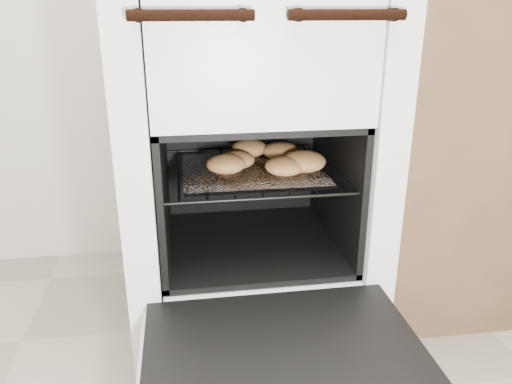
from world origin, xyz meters
TOP-DOWN VIEW (x-y plane):
  - stove at (-0.01, 1.14)m, footprint 0.65×0.73m
  - oven_door at (-0.01, 0.59)m, footprint 0.59×0.46m
  - oven_rack at (-0.01, 1.07)m, footprint 0.47×0.46m
  - foil_sheet at (-0.01, 1.04)m, footprint 0.37×0.33m
  - baked_rolls at (0.03, 1.06)m, footprint 0.35×0.31m
  - counter at (0.80, 1.18)m, footprint 0.92×0.62m

SIDE VIEW (x-z plane):
  - oven_door at x=-0.01m, z-range 0.20..0.24m
  - counter at x=0.80m, z-range 0.00..0.91m
  - oven_rack at x=-0.01m, z-range 0.46..0.47m
  - foil_sheet at x=-0.01m, z-range 0.47..0.48m
  - stove at x=-0.01m, z-range -0.01..0.99m
  - baked_rolls at x=0.03m, z-range 0.47..0.53m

